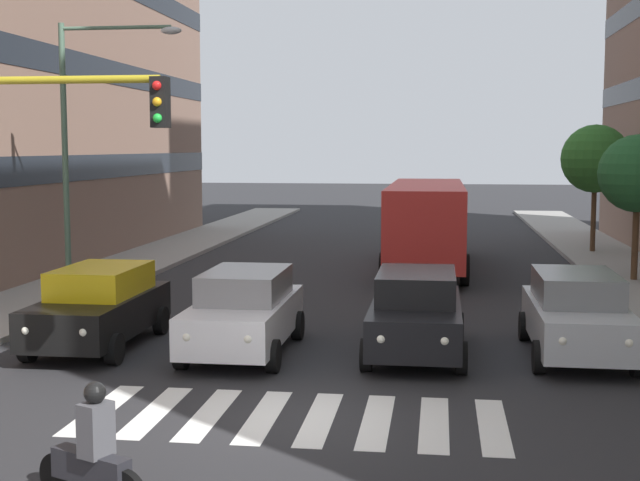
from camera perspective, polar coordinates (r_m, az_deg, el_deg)
ground_plane at (r=14.15m, az=-1.86°, el=-11.49°), size 180.00×180.00×0.00m
crosswalk_markings at (r=14.14m, az=-1.86°, el=-11.47°), size 6.75×2.80×0.01m
car_0 at (r=18.63m, az=16.43°, el=-4.63°), size 2.02×4.44×1.72m
car_1 at (r=18.15m, az=6.30°, el=-4.70°), size 2.02×4.44×1.72m
car_2 at (r=18.26m, az=-4.98°, el=-4.61°), size 2.02×4.44×1.72m
car_3 at (r=19.35m, az=-14.23°, el=-4.17°), size 2.02×4.44×1.72m
bus_behind_traffic at (r=30.89m, az=6.98°, el=1.58°), size 2.78×10.50×3.00m
motorcycle_with_rider at (r=10.88m, az=-14.64°, el=-13.58°), size 1.59×0.78×1.57m
street_lamp_right at (r=24.28m, az=-15.16°, el=6.92°), size 3.37×0.28×7.40m
street_tree_2 at (r=28.83m, az=20.06°, el=4.11°), size 2.42×2.42×4.53m
street_tree_3 at (r=36.31m, az=17.56°, el=5.10°), size 2.70×2.70×5.03m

